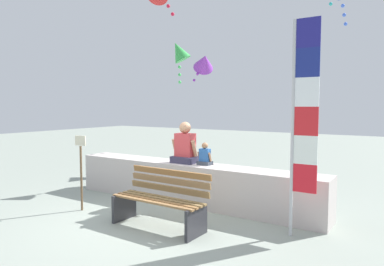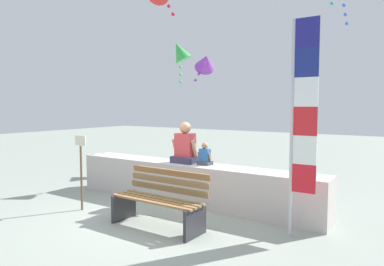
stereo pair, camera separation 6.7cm
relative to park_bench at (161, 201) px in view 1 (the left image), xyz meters
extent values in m
plane|color=gray|center=(-0.34, 0.18, -0.41)|extent=(40.00, 40.00, 0.00)
cube|color=#BDB2AE|center=(-0.34, 1.37, -0.02)|extent=(5.31, 0.62, 0.79)
cube|color=olive|center=(-0.01, -0.25, 0.04)|extent=(1.57, 0.11, 0.03)
cube|color=olive|center=(0.00, -0.14, 0.04)|extent=(1.57, 0.11, 0.03)
cube|color=olive|center=(0.00, -0.03, 0.04)|extent=(1.57, 0.11, 0.03)
cube|color=olive|center=(0.00, 0.09, 0.04)|extent=(1.57, 0.11, 0.03)
cube|color=olive|center=(0.00, 0.19, 0.16)|extent=(1.57, 0.08, 0.10)
cube|color=olive|center=(0.00, 0.22, 0.29)|extent=(1.57, 0.08, 0.10)
cube|color=brown|center=(0.01, 0.24, 0.42)|extent=(1.57, 0.08, 0.10)
cube|color=#2D2D33|center=(-0.73, -0.07, -0.19)|extent=(0.06, 0.53, 0.45)
cube|color=#2D2D33|center=(0.72, -0.10, -0.19)|extent=(0.06, 0.53, 0.45)
cube|color=#313049|center=(-0.48, 1.40, 0.44)|extent=(0.48, 0.39, 0.13)
cube|color=#CC3E42|center=(-0.48, 1.40, 0.73)|extent=(0.37, 0.24, 0.45)
cylinder|color=tan|center=(-0.71, 1.38, 0.68)|extent=(0.08, 0.18, 0.33)
cylinder|color=tan|center=(-0.25, 1.38, 0.68)|extent=(0.08, 0.18, 0.33)
sphere|color=tan|center=(-0.48, 1.40, 1.07)|extent=(0.23, 0.23, 0.23)
cube|color=#38404B|center=(-0.03, 1.40, 0.41)|extent=(0.25, 0.21, 0.07)
cube|color=#2A5DA3|center=(-0.03, 1.40, 0.56)|extent=(0.19, 0.13, 0.24)
cylinder|color=#9F7250|center=(-0.15, 1.39, 0.53)|extent=(0.04, 0.10, 0.17)
cylinder|color=#9F7250|center=(0.09, 1.39, 0.53)|extent=(0.04, 0.10, 0.17)
sphere|color=#9F7250|center=(-0.03, 1.40, 0.74)|extent=(0.12, 0.12, 0.12)
cylinder|color=#B7B7BC|center=(1.86, 0.72, 1.15)|extent=(0.05, 0.05, 3.14)
cube|color=red|center=(2.05, 0.72, 0.46)|extent=(0.33, 0.02, 0.41)
cube|color=white|center=(2.05, 0.72, 0.87)|extent=(0.33, 0.02, 0.41)
cube|color=red|center=(2.05, 0.72, 1.28)|extent=(0.33, 0.02, 0.41)
cube|color=white|center=(2.05, 0.72, 1.70)|extent=(0.33, 0.02, 0.41)
cube|color=navy|center=(2.05, 0.72, 2.11)|extent=(0.33, 0.02, 0.41)
cube|color=navy|center=(2.05, 0.72, 2.52)|extent=(0.33, 0.02, 0.41)
cone|color=green|center=(-1.61, 2.82, 2.82)|extent=(0.71, 0.66, 0.59)
sphere|color=#4BC964|center=(-1.66, 2.91, 2.64)|extent=(0.08, 0.08, 0.08)
sphere|color=#4BC964|center=(-1.72, 2.99, 2.46)|extent=(0.08, 0.08, 0.08)
sphere|color=#4BC964|center=(-1.77, 3.08, 2.28)|extent=(0.08, 0.08, 0.08)
sphere|color=#4BC964|center=(-1.82, 3.16, 2.10)|extent=(0.08, 0.08, 0.08)
sphere|color=#426CE5|center=(1.86, 4.16, 3.70)|extent=(0.08, 0.08, 0.08)
sphere|color=#426CE5|center=(1.88, 4.26, 3.52)|extent=(0.08, 0.08, 0.08)
sphere|color=#426CE5|center=(1.89, 4.36, 3.34)|extent=(0.08, 0.08, 0.08)
sphere|color=#2BACA9|center=(1.54, 4.44, 3.85)|extent=(0.08, 0.08, 0.08)
sphere|color=red|center=(-1.39, 2.09, 3.69)|extent=(0.08, 0.08, 0.08)
sphere|color=red|center=(-1.29, 2.12, 3.51)|extent=(0.08, 0.08, 0.08)
cone|color=purple|center=(-2.03, 4.72, 2.79)|extent=(0.94, 0.95, 0.76)
sphere|color=purple|center=(-2.11, 4.66, 2.61)|extent=(0.08, 0.08, 0.08)
sphere|color=purple|center=(-2.18, 4.59, 2.43)|extent=(0.08, 0.08, 0.08)
sphere|color=purple|center=(-2.26, 4.53, 2.25)|extent=(0.08, 0.08, 0.08)
cylinder|color=brown|center=(-1.76, -0.09, 0.18)|extent=(0.04, 0.04, 1.19)
cube|color=beige|center=(-1.76, -0.09, 0.87)|extent=(0.24, 0.05, 0.18)
camera|label=1|loc=(3.41, -4.38, 1.51)|focal=33.28mm
camera|label=2|loc=(3.47, -4.34, 1.51)|focal=33.28mm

